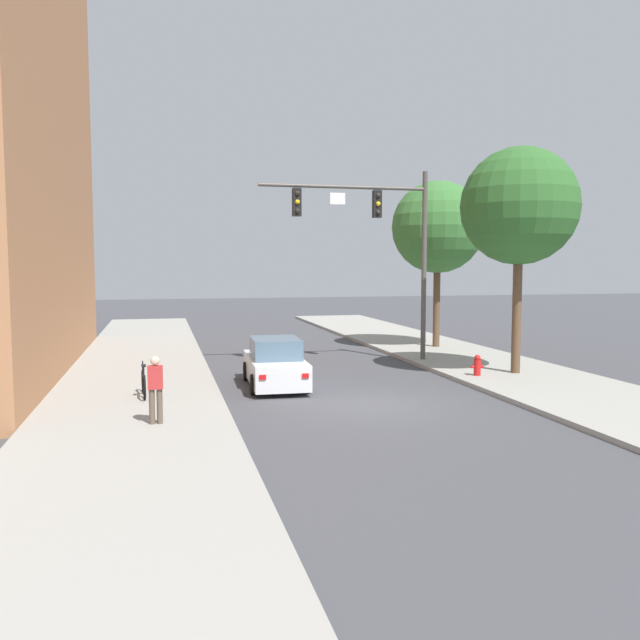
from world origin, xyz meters
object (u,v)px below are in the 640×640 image
at_px(bicycle_leaning, 144,383).
at_px(street_tree_second, 438,228).
at_px(traffic_signal_mast, 379,229).
at_px(fire_hydrant, 477,365).
at_px(street_tree_nearest, 519,207).
at_px(car_lead_white, 275,365).
at_px(pedestrian_sidewalk_left_walker, 155,386).

distance_m(bicycle_leaning, street_tree_second, 16.54).
xyz_separation_m(traffic_signal_mast, bicycle_leaning, (-8.90, -5.13, -4.81)).
bearing_deg(street_tree_second, bicycle_leaning, -145.87).
bearing_deg(fire_hydrant, street_tree_second, 76.30).
bearing_deg(street_tree_nearest, fire_hydrant, -172.14).
xyz_separation_m(car_lead_white, fire_hydrant, (7.00, -0.42, -0.22)).
height_order(car_lead_white, pedestrian_sidewalk_left_walker, pedestrian_sidewalk_left_walker).
distance_m(traffic_signal_mast, street_tree_nearest, 5.49).
bearing_deg(car_lead_white, street_tree_nearest, -1.35).
height_order(traffic_signal_mast, street_tree_second, street_tree_second).
distance_m(traffic_signal_mast, bicycle_leaning, 11.35).
bearing_deg(fire_hydrant, traffic_signal_mast, 118.07).
bearing_deg(pedestrian_sidewalk_left_walker, fire_hydrant, 22.56).
height_order(pedestrian_sidewalk_left_walker, street_tree_second, street_tree_second).
bearing_deg(fire_hydrant, street_tree_nearest, 7.86).
bearing_deg(pedestrian_sidewalk_left_walker, traffic_signal_mast, 45.19).
bearing_deg(traffic_signal_mast, fire_hydrant, -61.93).
relative_size(car_lead_white, street_tree_nearest, 0.55).
bearing_deg(fire_hydrant, pedestrian_sidewalk_left_walker, -157.44).
relative_size(traffic_signal_mast, street_tree_second, 0.98).
xyz_separation_m(traffic_signal_mast, car_lead_white, (-4.79, -3.71, -4.63)).
bearing_deg(street_tree_second, street_tree_nearest, -92.38).
height_order(street_tree_nearest, street_tree_second, street_tree_nearest).
height_order(bicycle_leaning, fire_hydrant, bicycle_leaning).
distance_m(traffic_signal_mast, street_tree_second, 5.54).
distance_m(car_lead_white, fire_hydrant, 7.01).
bearing_deg(car_lead_white, bicycle_leaning, -160.99).
height_order(car_lead_white, street_tree_second, street_tree_second).
distance_m(car_lead_white, street_tree_second, 12.60).
distance_m(car_lead_white, pedestrian_sidewalk_left_walker, 6.17).
bearing_deg(traffic_signal_mast, bicycle_leaning, -150.06).
bearing_deg(street_tree_nearest, pedestrian_sidewalk_left_walker, -159.21).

